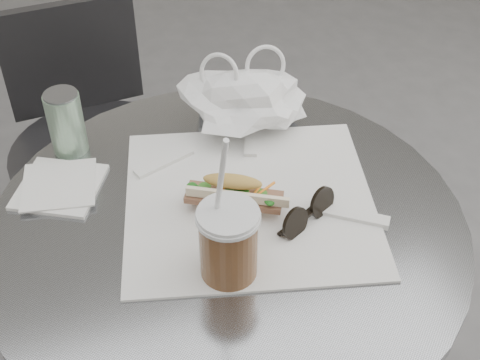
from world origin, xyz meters
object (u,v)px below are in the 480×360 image
object	(u,v)px
sunglasses	(307,214)
banh_mi	(234,194)
chair_far	(102,186)
drink_can	(66,122)
cafe_table	(229,326)
iced_coffee	(228,242)

from	to	relation	value
sunglasses	banh_mi	bearing A→B (deg)	119.02
chair_far	drink_can	xyz separation A→B (m)	(-0.06, -0.33, 0.45)
banh_mi	cafe_table	bearing A→B (deg)	-101.80
chair_far	sunglasses	size ratio (longest dim) A/B	6.94
banh_mi	iced_coffee	bearing A→B (deg)	-82.67
cafe_table	iced_coffee	size ratio (longest dim) A/B	2.90
cafe_table	sunglasses	distance (m)	0.32
cafe_table	banh_mi	bearing A→B (deg)	50.14
chair_far	banh_mi	bearing A→B (deg)	103.01
drink_can	cafe_table	bearing A→B (deg)	-51.15
chair_far	sunglasses	bearing A→B (deg)	109.36
banh_mi	sunglasses	size ratio (longest dim) A/B	1.76
iced_coffee	sunglasses	bearing A→B (deg)	21.69
chair_far	sunglasses	xyz separation A→B (m)	(0.27, -0.64, 0.41)
chair_far	banh_mi	world-z (taller)	banh_mi
chair_far	drink_can	distance (m)	0.56
iced_coffee	drink_can	size ratio (longest dim) A/B	2.22
chair_far	iced_coffee	xyz separation A→B (m)	(0.13, -0.70, 0.45)
iced_coffee	banh_mi	bearing A→B (deg)	69.27
chair_far	drink_can	world-z (taller)	drink_can
iced_coffee	chair_far	bearing A→B (deg)	100.23
banh_mi	iced_coffee	xyz separation A→B (m)	(-0.05, -0.12, 0.03)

